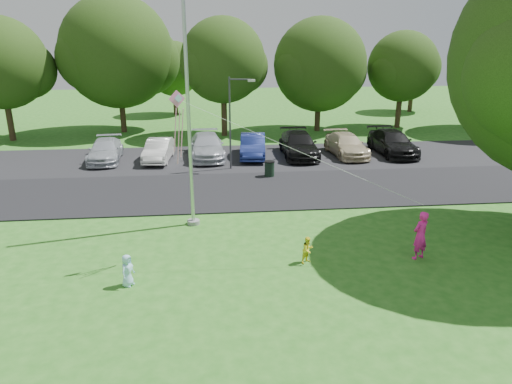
{
  "coord_description": "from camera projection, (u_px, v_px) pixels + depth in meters",
  "views": [
    {
      "loc": [
        -2.74,
        -12.16,
        7.01
      ],
      "look_at": [
        -1.07,
        4.0,
        1.6
      ],
      "focal_mm": 32.0,
      "sensor_mm": 36.0,
      "label": 1
    }
  ],
  "objects": [
    {
      "name": "street_lamp",
      "position": [
        234.0,
        115.0,
        25.08
      ],
      "size": [
        1.45,
        0.37,
        5.16
      ],
      "rotation": [
        0.0,
        0.0,
        -0.16
      ],
      "color": "#3F3F44",
      "rests_on": "ground"
    },
    {
      "name": "parked_cars",
      "position": [
        268.0,
        146.0,
        28.45
      ],
      "size": [
        20.04,
        5.34,
        1.48
      ],
      "color": "#B2B7BF",
      "rests_on": "ground"
    },
    {
      "name": "parking_strip",
      "position": [
        254.0,
        158.0,
        28.58
      ],
      "size": [
        42.0,
        7.0,
        0.06
      ],
      "primitive_type": "cube",
      "color": "black",
      "rests_on": "ground"
    },
    {
      "name": "child_blue",
      "position": [
        127.0,
        270.0,
        13.57
      ],
      "size": [
        0.51,
        0.58,
        1.01
      ],
      "primitive_type": "imported",
      "rotation": [
        0.0,
        0.0,
        1.1
      ],
      "color": "#A2DBF9",
      "rests_on": "ground"
    },
    {
      "name": "horizon_trees",
      "position": [
        277.0,
        69.0,
        44.97
      ],
      "size": [
        77.46,
        7.2,
        7.02
      ],
      "color": "#332316",
      "rests_on": "ground"
    },
    {
      "name": "ground",
      "position": [
        304.0,
        281.0,
        13.96
      ],
      "size": [
        120.0,
        120.0,
        0.0
      ],
      "primitive_type": "plane",
      "color": "#296D1C",
      "rests_on": "ground"
    },
    {
      "name": "flagpole",
      "position": [
        189.0,
        121.0,
        17.02
      ],
      "size": [
        0.5,
        0.5,
        10.0
      ],
      "color": "#B7BABF",
      "rests_on": "ground"
    },
    {
      "name": "trash_can",
      "position": [
        269.0,
        169.0,
        24.48
      ],
      "size": [
        0.56,
        0.56,
        0.88
      ],
      "rotation": [
        0.0,
        0.0,
        0.34
      ],
      "color": "black",
      "rests_on": "ground"
    },
    {
      "name": "woman",
      "position": [
        420.0,
        235.0,
        15.18
      ],
      "size": [
        0.73,
        0.63,
        1.69
      ],
      "primitive_type": "imported",
      "rotation": [
        0.0,
        0.0,
        3.58
      ],
      "color": "#FA219A",
      "rests_on": "ground"
    },
    {
      "name": "child_yellow",
      "position": [
        308.0,
        250.0,
        15.01
      ],
      "size": [
        0.56,
        0.54,
        0.91
      ],
      "primitive_type": "imported",
      "rotation": [
        0.0,
        0.0,
        0.61
      ],
      "color": "yellow",
      "rests_on": "ground"
    },
    {
      "name": "tree_row",
      "position": [
        263.0,
        58.0,
        35.18
      ],
      "size": [
        64.35,
        11.94,
        10.88
      ],
      "color": "#332316",
      "rests_on": "ground"
    },
    {
      "name": "park_road",
      "position": [
        267.0,
        190.0,
        22.44
      ],
      "size": [
        60.0,
        6.0,
        0.06
      ],
      "primitive_type": "cube",
      "color": "black",
      "rests_on": "ground"
    },
    {
      "name": "kite",
      "position": [
        188.0,
        118.0,
        13.93
      ],
      "size": [
        8.08,
        1.04,
        3.69
      ],
      "rotation": [
        0.0,
        0.0,
        0.45
      ],
      "color": "pink",
      "rests_on": "ground"
    }
  ]
}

